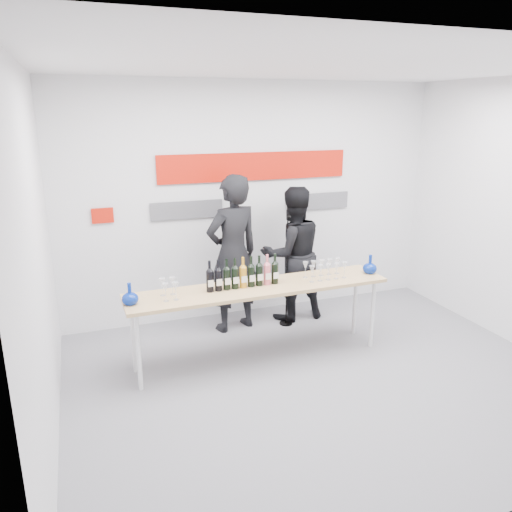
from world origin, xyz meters
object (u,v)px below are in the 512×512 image
Objects in this scene: tasting_table at (259,292)px; presenter_left at (233,254)px; presenter_right at (292,254)px; mic_stand at (287,292)px.

tasting_table is 0.88m from presenter_left.
presenter_left is at bearing 4.12° from presenter_right.
mic_stand is at bearing 50.91° from presenter_right.
presenter_left is 0.86m from mic_stand.
presenter_left reaches higher than presenter_right.
presenter_left is 1.11× the size of presenter_right.
presenter_right is (0.80, 0.94, 0.09)m from tasting_table.
presenter_right is 1.21× the size of mic_stand.
tasting_table is 1.63× the size of presenter_right.
presenter_right is 0.50m from mic_stand.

